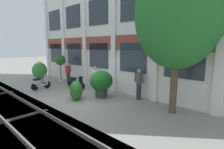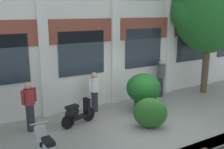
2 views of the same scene
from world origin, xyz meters
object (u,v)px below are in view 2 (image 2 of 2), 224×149
Objects in this scene: broadleaf_tree at (211,4)px; potted_plant_fluted_column at (143,90)px; resident_near_plants at (94,91)px; resident_by_doorway at (30,105)px; topiary_hedge at (150,113)px; scooter_near_curb at (77,113)px; resident_watching_tracks at (161,77)px; scooter_second_parked at (46,148)px.

potted_plant_fluted_column is at bearing -172.19° from broadleaf_tree.
resident_near_plants is (-5.65, 0.41, -3.28)m from broadleaf_tree.
broadleaf_tree is at bearing 7.81° from potted_plant_fluted_column.
topiary_hedge is (3.54, -1.76, -0.36)m from resident_by_doorway.
potted_plant_fluted_column is at bearing -17.42° from scooter_near_curb.
resident_watching_tracks reaches higher than resident_near_plants.
resident_near_plants is (2.56, 0.48, -0.04)m from resident_by_doorway.
scooter_second_parked is 2.19m from resident_by_doorway.
broadleaf_tree reaches higher than potted_plant_fluted_column.
topiary_hedge is at bearing -117.12° from potted_plant_fluted_column.
resident_by_doorway is (-1.47, 0.37, 0.45)m from scooter_near_curb.
scooter_near_curb is at bearing -62.76° from resident_near_plants.
scooter_near_curb is 1.20× the size of topiary_hedge.
potted_plant_fluted_column is 4.63m from scooter_second_parked.
broadleaf_tree is 9.37m from scooter_second_parked.
resident_watching_tracks is (1.81, 1.13, 0.02)m from potted_plant_fluted_column.
resident_watching_tracks is (6.11, 2.79, 0.47)m from scooter_second_parked.
resident_by_doorway reaches higher than potted_plant_fluted_column.
resident_near_plants is at bearing -48.78° from scooter_second_parked.
potted_plant_fluted_column is 1.10× the size of scooter_second_parked.
resident_by_doorway is at bearing 150.94° from scooter_near_curb.
scooter_second_parked is (-1.59, -1.78, 0.00)m from scooter_near_curb.
topiary_hedge reaches higher than scooter_second_parked.
topiary_hedge reaches higher than scooter_near_curb.
resident_near_plants reaches higher than potted_plant_fluted_column.
scooter_second_parked is 3.77m from resident_near_plants.
topiary_hedge is (2.06, -1.39, 0.08)m from scooter_near_curb.
potted_plant_fluted_column is 0.93× the size of resident_by_doorway.
resident_by_doorway is 3.96m from topiary_hedge.
broadleaf_tree is 5.20m from potted_plant_fluted_column.
resident_near_plants is at bearing 83.05° from resident_by_doorway.
broadleaf_tree is at bearing 21.29° from topiary_hedge.
resident_watching_tracks is at bearing 81.88° from resident_near_plants.
topiary_hedge is at bearing -56.48° from resident_watching_tracks.
scooter_second_parked is 0.82× the size of resident_watching_tracks.
scooter_second_parked is at bearing -165.11° from broadleaf_tree.
scooter_second_parked is (-8.32, -2.21, -3.69)m from broadleaf_tree.
scooter_second_parked is 1.22× the size of topiary_hedge.
resident_watching_tracks reaches higher than scooter_near_curb.
resident_watching_tracks is 3.46m from topiary_hedge.
scooter_near_curb is 1.44m from resident_near_plants.
resident_watching_tracks is at bearing 44.26° from topiary_hedge.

